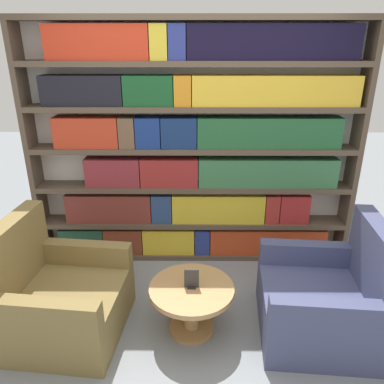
# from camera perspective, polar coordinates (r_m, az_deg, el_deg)

# --- Properties ---
(ground_plane) EXTENTS (14.00, 14.00, 0.00)m
(ground_plane) POSITION_cam_1_polar(r_m,az_deg,el_deg) (3.07, 0.07, -22.55)
(ground_plane) COLOR gray
(bookshelf) EXTENTS (3.17, 0.30, 2.35)m
(bookshelf) POSITION_cam_1_polar(r_m,az_deg,el_deg) (3.66, 0.60, 6.59)
(bookshelf) COLOR silver
(bookshelf) RESTS_ON ground_plane
(armchair_left) EXTENTS (0.96, 0.96, 0.92)m
(armchair_left) POSITION_cam_1_polar(r_m,az_deg,el_deg) (3.20, -19.81, -15.02)
(armchair_left) COLOR olive
(armchair_left) RESTS_ON ground_plane
(armchair_right) EXTENTS (0.95, 0.95, 0.92)m
(armchair_right) POSITION_cam_1_polar(r_m,az_deg,el_deg) (3.18, 19.83, -15.29)
(armchair_right) COLOR #42476B
(armchair_right) RESTS_ON ground_plane
(coffee_table) EXTENTS (0.66, 0.66, 0.41)m
(coffee_table) POSITION_cam_1_polar(r_m,az_deg,el_deg) (3.01, -0.07, -16.04)
(coffee_table) COLOR #AD7F4C
(coffee_table) RESTS_ON ground_plane
(table_sign) EXTENTS (0.11, 0.06, 0.16)m
(table_sign) POSITION_cam_1_polar(r_m,az_deg,el_deg) (2.90, -0.07, -13.23)
(table_sign) COLOR black
(table_sign) RESTS_ON coffee_table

